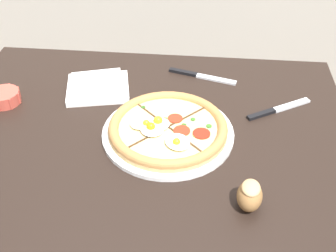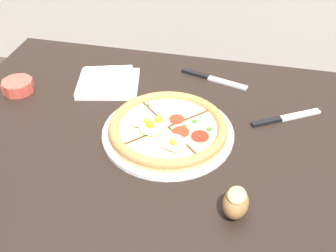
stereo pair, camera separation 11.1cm
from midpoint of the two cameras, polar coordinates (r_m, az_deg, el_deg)
name	(u,v)px [view 2 (the right image)]	position (r m, az deg, el deg)	size (l,w,h in m)	color
dining_table	(143,164)	(1.19, -0.76, -5.27)	(1.14, 0.91, 0.72)	black
pizza	(168,129)	(1.11, 2.80, -0.53)	(0.35, 0.35, 0.05)	white
ramekin_bowl	(18,86)	(1.34, -17.50, 5.14)	(0.10, 0.10, 0.04)	#C64C3D
napkin_folded	(108,82)	(1.31, -5.71, 5.88)	(0.21, 0.19, 0.04)	white
bread_piece_near	(236,202)	(0.93, 12.61, -10.22)	(0.06, 0.08, 0.07)	olive
knife_main	(285,118)	(1.24, 18.09, 0.95)	(0.19, 0.13, 0.01)	silver
knife_spare	(213,79)	(1.36, 8.44, 6.27)	(0.22, 0.08, 0.01)	silver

